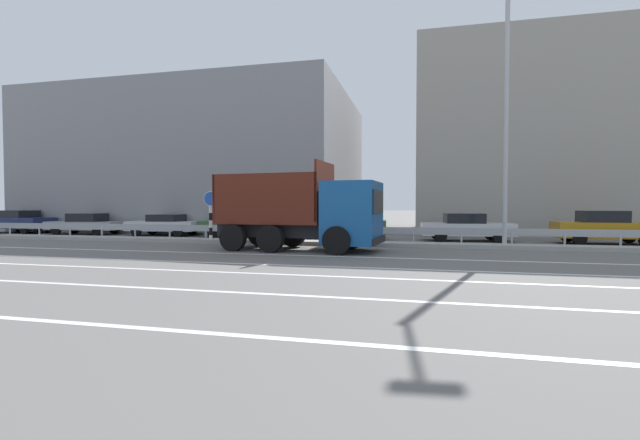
{
  "coord_description": "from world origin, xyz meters",
  "views": [
    {
      "loc": [
        3.49,
        -16.67,
        1.76
      ],
      "look_at": [
        -0.69,
        0.94,
        1.17
      ],
      "focal_mm": 24.0,
      "sensor_mm": 36.0,
      "label": 1
    }
  ],
  "objects_px": {
    "median_road_sign": "(211,216)",
    "parked_car_4": "(245,224)",
    "church_tower": "(461,165)",
    "parked_car_3": "(165,224)",
    "parked_car_1": "(21,221)",
    "dump_truck": "(319,217)",
    "street_lamp_1": "(508,105)",
    "parked_car_6": "(466,227)",
    "parked_car_5": "(340,225)",
    "parked_car_7": "(604,227)",
    "parked_car_2": "(86,224)"
  },
  "relations": [
    {
      "from": "median_road_sign",
      "to": "parked_car_4",
      "type": "relative_size",
      "value": 0.5
    },
    {
      "from": "parked_car_4",
      "to": "church_tower",
      "type": "height_order",
      "value": "church_tower"
    },
    {
      "from": "parked_car_3",
      "to": "parked_car_1",
      "type": "bearing_deg",
      "value": 85.69
    },
    {
      "from": "dump_truck",
      "to": "street_lamp_1",
      "type": "distance_m",
      "value": 8.78
    },
    {
      "from": "street_lamp_1",
      "to": "church_tower",
      "type": "relative_size",
      "value": 0.83
    },
    {
      "from": "church_tower",
      "to": "parked_car_6",
      "type": "bearing_deg",
      "value": -94.05
    },
    {
      "from": "median_road_sign",
      "to": "parked_car_1",
      "type": "height_order",
      "value": "median_road_sign"
    },
    {
      "from": "parked_car_5",
      "to": "church_tower",
      "type": "relative_size",
      "value": 0.4
    },
    {
      "from": "dump_truck",
      "to": "parked_car_3",
      "type": "relative_size",
      "value": 1.55
    },
    {
      "from": "street_lamp_1",
      "to": "parked_car_6",
      "type": "xyz_separation_m",
      "value": [
        -1.14,
        4.11,
        -5.1
      ]
    },
    {
      "from": "parked_car_1",
      "to": "parked_car_5",
      "type": "bearing_deg",
      "value": 94.39
    },
    {
      "from": "church_tower",
      "to": "parked_car_4",
      "type": "bearing_deg",
      "value": -121.91
    },
    {
      "from": "street_lamp_1",
      "to": "parked_car_1",
      "type": "xyz_separation_m",
      "value": [
        -28.88,
        4.26,
        -5.06
      ]
    },
    {
      "from": "street_lamp_1",
      "to": "parked_car_3",
      "type": "distance_m",
      "value": 19.36
    },
    {
      "from": "parked_car_1",
      "to": "church_tower",
      "type": "distance_m",
      "value": 36.44
    },
    {
      "from": "median_road_sign",
      "to": "parked_car_7",
      "type": "xyz_separation_m",
      "value": [
        18.13,
        3.39,
        -0.52
      ]
    },
    {
      "from": "parked_car_4",
      "to": "parked_car_7",
      "type": "xyz_separation_m",
      "value": [
        17.88,
        -0.22,
        0.04
      ]
    },
    {
      "from": "parked_car_3",
      "to": "parked_car_7",
      "type": "height_order",
      "value": "parked_car_7"
    },
    {
      "from": "parked_car_6",
      "to": "church_tower",
      "type": "distance_m",
      "value": 21.94
    },
    {
      "from": "median_road_sign",
      "to": "parked_car_6",
      "type": "distance_m",
      "value": 12.66
    },
    {
      "from": "street_lamp_1",
      "to": "parked_car_6",
      "type": "bearing_deg",
      "value": 105.52
    },
    {
      "from": "median_road_sign",
      "to": "street_lamp_1",
      "type": "distance_m",
      "value": 13.98
    },
    {
      "from": "parked_car_7",
      "to": "parked_car_6",
      "type": "bearing_deg",
      "value": -93.84
    },
    {
      "from": "parked_car_2",
      "to": "church_tower",
      "type": "height_order",
      "value": "church_tower"
    },
    {
      "from": "parked_car_1",
      "to": "parked_car_6",
      "type": "relative_size",
      "value": 0.99
    },
    {
      "from": "median_road_sign",
      "to": "parked_car_2",
      "type": "xyz_separation_m",
      "value": [
        -10.39,
        3.62,
        -0.63
      ]
    },
    {
      "from": "dump_truck",
      "to": "median_road_sign",
      "type": "distance_m",
      "value": 6.47
    },
    {
      "from": "parked_car_3",
      "to": "parked_car_5",
      "type": "bearing_deg",
      "value": -94.3
    },
    {
      "from": "church_tower",
      "to": "parked_car_5",
      "type": "bearing_deg",
      "value": -110.33
    },
    {
      "from": "parked_car_2",
      "to": "church_tower",
      "type": "bearing_deg",
      "value": -52.17
    },
    {
      "from": "parked_car_1",
      "to": "parked_car_2",
      "type": "bearing_deg",
      "value": 92.04
    },
    {
      "from": "parked_car_2",
      "to": "church_tower",
      "type": "distance_m",
      "value": 32.55
    },
    {
      "from": "median_road_sign",
      "to": "parked_car_5",
      "type": "bearing_deg",
      "value": 32.92
    },
    {
      "from": "median_road_sign",
      "to": "parked_car_3",
      "type": "bearing_deg",
      "value": 142.75
    },
    {
      "from": "parked_car_7",
      "to": "parked_car_2",
      "type": "bearing_deg",
      "value": -90.99
    },
    {
      "from": "median_road_sign",
      "to": "parked_car_5",
      "type": "distance_m",
      "value": 6.78
    },
    {
      "from": "parked_car_4",
      "to": "parked_car_5",
      "type": "relative_size",
      "value": 0.99
    },
    {
      "from": "dump_truck",
      "to": "church_tower",
      "type": "height_order",
      "value": "church_tower"
    },
    {
      "from": "parked_car_2",
      "to": "parked_car_7",
      "type": "distance_m",
      "value": 28.51
    },
    {
      "from": "dump_truck",
      "to": "parked_car_6",
      "type": "bearing_deg",
      "value": 140.16
    },
    {
      "from": "parked_car_4",
      "to": "dump_truck",
      "type": "bearing_deg",
      "value": -141.47
    },
    {
      "from": "parked_car_4",
      "to": "parked_car_6",
      "type": "distance_m",
      "value": 11.84
    },
    {
      "from": "street_lamp_1",
      "to": "parked_car_1",
      "type": "relative_size",
      "value": 2.35
    },
    {
      "from": "street_lamp_1",
      "to": "parked_car_3",
      "type": "height_order",
      "value": "street_lamp_1"
    },
    {
      "from": "median_road_sign",
      "to": "church_tower",
      "type": "height_order",
      "value": "church_tower"
    },
    {
      "from": "parked_car_5",
      "to": "parked_car_1",
      "type": "bearing_deg",
      "value": 85.4
    },
    {
      "from": "street_lamp_1",
      "to": "parked_car_1",
      "type": "distance_m",
      "value": 29.63
    },
    {
      "from": "median_road_sign",
      "to": "church_tower",
      "type": "xyz_separation_m",
      "value": [
        13.59,
        25.04,
        4.47
      ]
    },
    {
      "from": "parked_car_2",
      "to": "median_road_sign",
      "type": "bearing_deg",
      "value": -113.15
    },
    {
      "from": "dump_truck",
      "to": "parked_car_2",
      "type": "xyz_separation_m",
      "value": [
        -16.36,
        6.11,
        -0.67
      ]
    }
  ]
}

